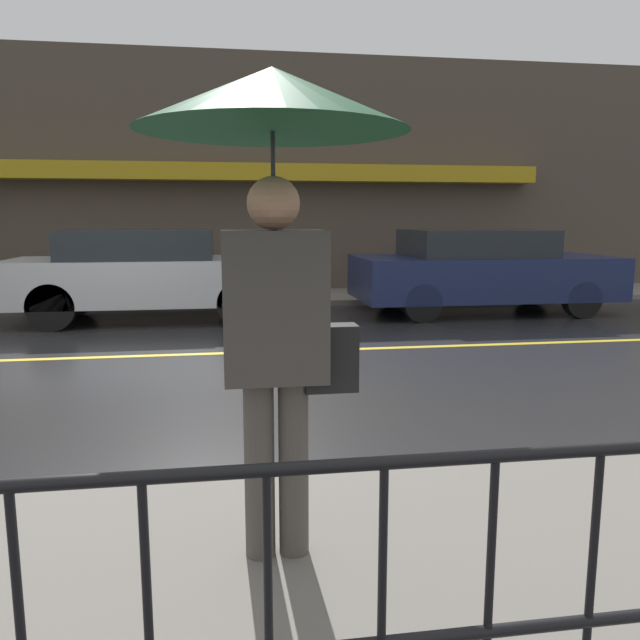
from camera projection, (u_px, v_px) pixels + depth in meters
name	position (u px, v px, depth m)	size (l,w,h in m)	color
ground_plane	(94.00, 358.00, 7.45)	(80.00, 80.00, 0.00)	#262628
sidewalk_far	(144.00, 300.00, 12.32)	(28.00, 2.09, 0.11)	slate
lane_marking	(94.00, 357.00, 7.45)	(25.20, 0.12, 0.01)	gold
building_storefront	(146.00, 175.00, 13.06)	(28.00, 0.85, 5.10)	#4C4238
pedestrian	(274.00, 169.00, 2.62)	(1.15, 1.15, 2.15)	#4C4742
car_silver	(150.00, 273.00, 10.08)	(4.45, 1.77, 1.47)	#B2B5BA
car_navy	(481.00, 270.00, 10.94)	(4.47, 1.94, 1.45)	#19234C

